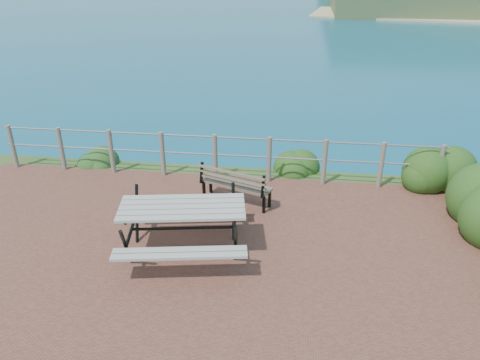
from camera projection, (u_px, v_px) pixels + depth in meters
The scene contains 7 objects.
ground at pixel (179, 274), 7.21m from camera, with size 10.00×7.00×0.12m, color brown.
safety_railing at pixel (215, 154), 9.92m from camera, with size 9.40×0.10×1.00m.
picnic_table at pixel (183, 224), 7.51m from camera, with size 2.09×1.71×0.84m.
park_bench at pixel (236, 179), 8.98m from camera, with size 1.45×0.81×0.80m.
shrub_right_edge at pixel (432, 187), 9.82m from camera, with size 1.07×1.07×1.53m, color #1F4816.
shrub_lip_west at pixel (100, 161), 11.01m from camera, with size 0.85×0.85×0.62m, color #1E491B.
shrub_lip_east at pixel (300, 172), 10.48m from camera, with size 0.85×0.85×0.63m, color #1F4816.
Camera 1 is at (1.66, -5.63, 4.52)m, focal length 35.00 mm.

